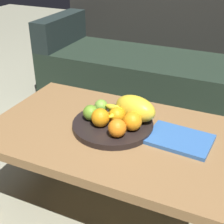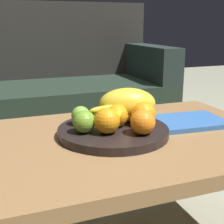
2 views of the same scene
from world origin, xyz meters
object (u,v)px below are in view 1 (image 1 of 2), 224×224
object	(u,v)px
coffee_table	(111,139)
orange_back	(132,121)
orange_front	(100,118)
apple_left	(91,113)
orange_left	(117,128)
apple_front	(101,106)
banana_bunch	(121,113)
magazine	(179,139)
melon_large_front	(135,108)
fruit_bowl	(112,125)
orange_right	(117,115)
couch	(161,65)

from	to	relation	value
coffee_table	orange_back	world-z (taller)	orange_back
orange_front	apple_left	world-z (taller)	orange_front
orange_left	apple_front	distance (m)	0.21
coffee_table	banana_bunch	size ratio (longest dim) A/B	6.15
magazine	orange_left	bearing A→B (deg)	-150.60
melon_large_front	apple_front	xyz separation A→B (m)	(-0.16, -0.00, -0.02)
coffee_table	apple_left	world-z (taller)	apple_left
orange_front	apple_front	xyz separation A→B (m)	(-0.05, 0.11, -0.01)
melon_large_front	coffee_table	bearing A→B (deg)	-130.55
melon_large_front	apple_left	size ratio (longest dim) A/B	2.82
orange_front	apple_front	distance (m)	0.12
fruit_bowl	apple_left	distance (m)	0.10
orange_left	apple_front	xyz separation A→B (m)	(-0.14, 0.15, -0.01)
orange_right	orange_front	bearing A→B (deg)	-134.94
orange_left	orange_back	world-z (taller)	orange_back
couch	fruit_bowl	bearing A→B (deg)	-84.06
fruit_bowl	banana_bunch	world-z (taller)	banana_bunch
apple_front	orange_right	bearing A→B (deg)	-29.06
orange_right	apple_front	distance (m)	0.12
melon_large_front	orange_right	size ratio (longest dim) A/B	2.72
apple_left	banana_bunch	size ratio (longest dim) A/B	0.40
couch	magazine	size ratio (longest dim) A/B	6.80
couch	orange_right	bearing A→B (deg)	-83.09
melon_large_front	apple_left	world-z (taller)	melon_large_front
fruit_bowl	apple_front	world-z (taller)	apple_front
orange_front	orange_back	size ratio (longest dim) A/B	1.00
apple_left	magazine	world-z (taller)	apple_left
orange_left	magazine	bearing A→B (deg)	24.95
melon_large_front	banana_bunch	distance (m)	0.06
apple_left	banana_bunch	xyz separation A→B (m)	(0.12, 0.05, -0.00)
magazine	orange_right	bearing A→B (deg)	-173.39
fruit_bowl	orange_right	size ratio (longest dim) A/B	4.95
orange_right	orange_left	bearing A→B (deg)	-65.36
orange_right	orange_back	bearing A→B (deg)	-17.15
orange_left	apple_left	world-z (taller)	orange_left
apple_left	banana_bunch	world-z (taller)	apple_left
orange_front	couch	bearing A→B (deg)	94.16
melon_large_front	orange_front	world-z (taller)	melon_large_front
orange_back	orange_left	bearing A→B (deg)	-117.73
orange_front	magazine	bearing A→B (deg)	10.87
orange_front	magazine	xyz separation A→B (m)	(0.32, 0.06, -0.06)
couch	orange_left	size ratio (longest dim) A/B	23.26
couch	orange_left	xyz separation A→B (m)	(0.18, -1.22, 0.18)
fruit_bowl	apple_front	bearing A→B (deg)	142.46
orange_right	apple_front	world-z (taller)	orange_right
orange_front	apple_left	bearing A→B (deg)	154.45
couch	apple_front	xyz separation A→B (m)	(0.04, -1.07, 0.17)
orange_back	banana_bunch	world-z (taller)	orange_back
coffee_table	magazine	size ratio (longest dim) A/B	4.12
orange_right	apple_front	bearing A→B (deg)	150.94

